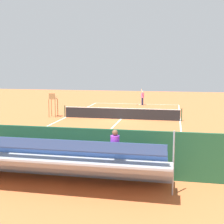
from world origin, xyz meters
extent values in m
plane|color=#BC6033|center=(0.00, 0.00, 0.00)|extent=(60.00, 60.00, 0.00)
cube|color=white|center=(0.00, -11.00, 0.00)|extent=(10.00, 0.10, 0.01)
cube|color=white|center=(0.00, 11.00, 0.00)|extent=(10.00, 0.10, 0.01)
cube|color=white|center=(-5.00, 0.00, 0.00)|extent=(0.10, 22.00, 0.01)
cube|color=white|center=(5.00, 0.00, 0.00)|extent=(0.10, 22.00, 0.01)
cube|color=white|center=(0.00, -6.05, 0.00)|extent=(7.50, 0.10, 0.01)
cube|color=white|center=(0.00, 6.05, 0.00)|extent=(7.50, 0.10, 0.01)
cube|color=white|center=(0.00, 0.00, 0.00)|extent=(0.10, 12.10, 0.01)
cube|color=white|center=(0.00, -11.00, 0.00)|extent=(0.10, 0.30, 0.01)
cube|color=black|center=(0.00, 0.00, 0.46)|extent=(10.00, 0.02, 0.91)
cube|color=white|center=(0.00, 0.00, 0.94)|extent=(10.00, 0.04, 0.06)
cylinder|color=#2D5133|center=(-5.10, 0.00, 0.54)|extent=(0.10, 0.10, 1.07)
cylinder|color=#2D5133|center=(5.10, 0.00, 0.54)|extent=(0.10, 0.10, 1.07)
cube|color=#1E4C2D|center=(0.00, 14.00, 1.00)|extent=(18.00, 0.16, 2.00)
cube|color=#9EA0A5|center=(0.00, 14.35, 0.23)|extent=(9.00, 0.10, 0.45)
cube|color=#9EA0A5|center=(0.00, 14.70, 0.41)|extent=(9.00, 0.80, 0.08)
cube|color=#9EA0A5|center=(0.00, 14.32, 0.23)|extent=(9.00, 0.04, 0.45)
cube|color=#335193|center=(0.00, 14.80, 0.83)|extent=(8.60, 0.36, 0.04)
cube|color=#335193|center=(0.00, 14.98, 1.03)|extent=(8.60, 0.03, 0.36)
cube|color=#9EA0A5|center=(0.00, 15.50, 0.86)|extent=(9.00, 0.80, 0.08)
cube|color=#9EA0A5|center=(0.00, 15.12, 0.68)|extent=(9.00, 0.04, 0.45)
cube|color=#335193|center=(0.00, 15.60, 1.28)|extent=(8.60, 0.36, 0.04)
cube|color=#335193|center=(0.00, 15.78, 1.48)|extent=(8.60, 0.03, 0.36)
cube|color=#9EA0A5|center=(0.00, 16.30, 1.31)|extent=(9.00, 0.80, 0.08)
cube|color=#9EA0A5|center=(0.00, 15.92, 1.12)|extent=(9.00, 0.04, 0.45)
cube|color=#335193|center=(0.00, 16.40, 1.73)|extent=(8.60, 0.36, 0.04)
cube|color=#335193|center=(0.00, 16.58, 1.93)|extent=(8.60, 0.03, 0.36)
cylinder|color=#9EA0A5|center=(-4.50, 15.50, 1.18)|extent=(0.06, 0.06, 2.35)
cube|color=#2D2D33|center=(-2.61, 14.63, 0.87)|extent=(0.32, 0.40, 0.12)
cylinder|color=orange|center=(-2.61, 14.75, 1.16)|extent=(0.30, 0.30, 0.45)
sphere|color=tan|center=(-2.61, 14.75, 1.48)|extent=(0.20, 0.20, 0.20)
cube|color=#2D2D33|center=(-3.85, 14.63, 0.87)|extent=(0.32, 0.40, 0.12)
cylinder|color=black|center=(-3.85, 14.75, 1.16)|extent=(0.30, 0.30, 0.45)
sphere|color=#8C6647|center=(-3.85, 14.75, 1.48)|extent=(0.20, 0.20, 0.20)
cube|color=#2D2D33|center=(-2.56, 16.23, 1.77)|extent=(0.32, 0.40, 0.12)
cylinder|color=purple|center=(-2.56, 16.35, 2.06)|extent=(0.30, 0.30, 0.45)
sphere|color=brown|center=(-2.56, 16.35, 2.38)|extent=(0.20, 0.20, 0.20)
cylinder|color=olive|center=(5.90, -0.33, 0.80)|extent=(0.07, 0.07, 1.60)
cylinder|color=olive|center=(6.50, -0.33, 0.80)|extent=(0.07, 0.07, 1.60)
cylinder|color=olive|center=(5.90, 0.27, 0.80)|extent=(0.07, 0.07, 1.60)
cylinder|color=olive|center=(6.50, 0.27, 0.80)|extent=(0.07, 0.07, 1.60)
cube|color=olive|center=(6.20, -0.03, 1.63)|extent=(0.56, 0.56, 0.06)
cube|color=olive|center=(6.20, 0.21, 1.90)|extent=(0.56, 0.06, 0.48)
cube|color=olive|center=(5.94, -0.03, 1.78)|extent=(0.04, 0.48, 0.04)
cube|color=olive|center=(6.46, -0.03, 1.78)|extent=(0.04, 0.48, 0.04)
cube|color=#9E754C|center=(-2.05, 13.20, 0.45)|extent=(1.80, 0.40, 0.05)
cylinder|color=#9E754C|center=(-2.80, 13.20, 0.23)|extent=(0.06, 0.06, 0.45)
cylinder|color=#9E754C|center=(-1.30, 13.20, 0.23)|extent=(0.06, 0.06, 0.45)
cube|color=#9E754C|center=(-2.05, 13.38, 0.75)|extent=(1.80, 0.04, 0.36)
cube|color=#334C8C|center=(-0.38, 13.40, 0.18)|extent=(0.90, 0.36, 0.36)
cylinder|color=navy|center=(-0.85, -10.21, 0.42)|extent=(0.14, 0.14, 0.85)
cylinder|color=navy|center=(-0.78, -10.00, 0.42)|extent=(0.14, 0.14, 0.85)
cylinder|color=pink|center=(-0.82, -10.10, 1.15)|extent=(0.46, 0.46, 0.60)
sphere|color=beige|center=(-0.82, -10.10, 1.56)|extent=(0.22, 0.22, 0.22)
cylinder|color=beige|center=(-0.75, -9.90, 1.65)|extent=(0.26, 0.17, 0.55)
cylinder|color=beige|center=(-0.89, -10.31, 1.18)|extent=(0.11, 0.11, 0.50)
cylinder|color=black|center=(-0.24, -10.10, 0.01)|extent=(0.27, 0.12, 0.03)
torus|color=#D8CC4C|center=(-0.49, -10.18, 0.01)|extent=(0.39, 0.39, 0.02)
cylinder|color=white|center=(-0.49, -10.18, 0.01)|extent=(0.25, 0.25, 0.00)
sphere|color=#CCDB33|center=(1.13, -8.24, 0.03)|extent=(0.07, 0.07, 0.07)
camera|label=1|loc=(-4.47, 26.42, 4.60)|focal=50.44mm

